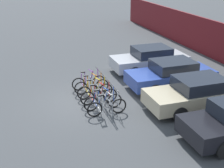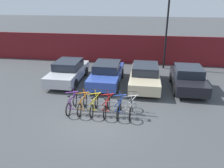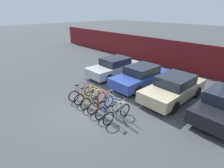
{
  "view_description": "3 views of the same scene",
  "coord_description": "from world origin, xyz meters",
  "px_view_note": "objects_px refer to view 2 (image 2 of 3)",
  "views": [
    {
      "loc": [
        12.6,
        -2.99,
        6.03
      ],
      "look_at": [
        0.59,
        1.08,
        0.94
      ],
      "focal_mm": 50.0,
      "sensor_mm": 36.0,
      "label": 1
    },
    {
      "loc": [
        2.1,
        -8.82,
        5.31
      ],
      "look_at": [
        0.39,
        2.37,
        0.82
      ],
      "focal_mm": 35.0,
      "sensor_mm": 36.0,
      "label": 2
    },
    {
      "loc": [
        6.5,
        -4.28,
        4.8
      ],
      "look_at": [
        0.11,
        1.55,
        1.09
      ],
      "focal_mm": 28.0,
      "sensor_mm": 36.0,
      "label": 3
    }
  ],
  "objects_px": {
    "bicycle_white": "(131,108)",
    "car_black": "(188,78)",
    "bicycle_orange": "(82,104)",
    "bicycle_yellow": "(94,105)",
    "car_blue": "(107,73)",
    "car_beige": "(145,76)",
    "bicycle_red": "(107,106)",
    "lamp_post": "(167,20)",
    "bike_rack": "(101,102)",
    "bicycle_purple": "(72,104)",
    "car_silver": "(68,71)",
    "bicycle_blue": "(119,107)"
  },
  "relations": [
    {
      "from": "bicycle_white",
      "to": "car_black",
      "type": "distance_m",
      "value": 5.02
    },
    {
      "from": "bicycle_orange",
      "to": "bicycle_yellow",
      "type": "distance_m",
      "value": 0.6
    },
    {
      "from": "bicycle_orange",
      "to": "car_black",
      "type": "distance_m",
      "value": 6.82
    },
    {
      "from": "bicycle_yellow",
      "to": "bicycle_white",
      "type": "bearing_deg",
      "value": -3.11
    },
    {
      "from": "car_blue",
      "to": "car_beige",
      "type": "relative_size",
      "value": 0.98
    },
    {
      "from": "car_beige",
      "to": "bicycle_red",
      "type": "bearing_deg",
      "value": -114.68
    },
    {
      "from": "bicycle_yellow",
      "to": "car_black",
      "type": "relative_size",
      "value": 0.43
    },
    {
      "from": "bicycle_yellow",
      "to": "car_black",
      "type": "distance_m",
      "value": 6.34
    },
    {
      "from": "car_blue",
      "to": "lamp_post",
      "type": "bearing_deg",
      "value": 45.6
    },
    {
      "from": "bike_rack",
      "to": "bicycle_white",
      "type": "bearing_deg",
      "value": -5.76
    },
    {
      "from": "bicycle_purple",
      "to": "bicycle_white",
      "type": "xyz_separation_m",
      "value": [
        2.95,
        0.0,
        0.0
      ]
    },
    {
      "from": "bicycle_orange",
      "to": "car_black",
      "type": "height_order",
      "value": "car_black"
    },
    {
      "from": "car_silver",
      "to": "car_blue",
      "type": "height_order",
      "value": "same"
    },
    {
      "from": "bicycle_yellow",
      "to": "car_silver",
      "type": "bearing_deg",
      "value": 120.67
    },
    {
      "from": "car_black",
      "to": "bicycle_blue",
      "type": "bearing_deg",
      "value": -134.75
    },
    {
      "from": "car_silver",
      "to": "lamp_post",
      "type": "height_order",
      "value": "lamp_post"
    },
    {
      "from": "bicycle_blue",
      "to": "bike_rack",
      "type": "bearing_deg",
      "value": 173.01
    },
    {
      "from": "bicycle_orange",
      "to": "bicycle_blue",
      "type": "bearing_deg",
      "value": -1.22
    },
    {
      "from": "bike_rack",
      "to": "car_blue",
      "type": "xyz_separation_m",
      "value": [
        -0.38,
        3.82,
        0.21
      ]
    },
    {
      "from": "lamp_post",
      "to": "bicycle_white",
      "type": "bearing_deg",
      "value": -104.53
    },
    {
      "from": "bicycle_purple",
      "to": "bicycle_orange",
      "type": "xyz_separation_m",
      "value": [
        0.55,
        0.0,
        0.0
      ]
    },
    {
      "from": "car_beige",
      "to": "bicycle_blue",
      "type": "bearing_deg",
      "value": -106.76
    },
    {
      "from": "car_silver",
      "to": "lamp_post",
      "type": "xyz_separation_m",
      "value": [
        6.58,
        3.92,
        3.04
      ]
    },
    {
      "from": "bicycle_purple",
      "to": "car_black",
      "type": "bearing_deg",
      "value": 33.65
    },
    {
      "from": "bicycle_blue",
      "to": "car_blue",
      "type": "relative_size",
      "value": 0.39
    },
    {
      "from": "bicycle_purple",
      "to": "bicycle_yellow",
      "type": "bearing_deg",
      "value": 1.9
    },
    {
      "from": "bicycle_yellow",
      "to": "bicycle_white",
      "type": "relative_size",
      "value": 1.0
    },
    {
      "from": "bicycle_yellow",
      "to": "car_blue",
      "type": "height_order",
      "value": "car_blue"
    },
    {
      "from": "bicycle_orange",
      "to": "bicycle_red",
      "type": "xyz_separation_m",
      "value": [
        1.23,
        0.0,
        0.0
      ]
    },
    {
      "from": "bicycle_white",
      "to": "car_blue",
      "type": "height_order",
      "value": "car_blue"
    },
    {
      "from": "car_silver",
      "to": "car_black",
      "type": "bearing_deg",
      "value": -1.63
    },
    {
      "from": "bicycle_red",
      "to": "car_blue",
      "type": "bearing_deg",
      "value": 97.32
    },
    {
      "from": "bike_rack",
      "to": "car_black",
      "type": "distance_m",
      "value": 5.98
    },
    {
      "from": "bicycle_purple",
      "to": "car_blue",
      "type": "distance_m",
      "value": 4.13
    },
    {
      "from": "car_blue",
      "to": "car_silver",
      "type": "bearing_deg",
      "value": 178.24
    },
    {
      "from": "bicycle_purple",
      "to": "lamp_post",
      "type": "relative_size",
      "value": 0.25
    },
    {
      "from": "bicycle_orange",
      "to": "bicycle_red",
      "type": "relative_size",
      "value": 1.0
    },
    {
      "from": "bicycle_blue",
      "to": "bicycle_red",
      "type": "bearing_deg",
      "value": -177.78
    },
    {
      "from": "bicycle_white",
      "to": "bicycle_orange",
      "type": "bearing_deg",
      "value": -179.54
    },
    {
      "from": "bicycle_red",
      "to": "bicycle_purple",
      "type": "bearing_deg",
      "value": 177.52
    },
    {
      "from": "car_blue",
      "to": "lamp_post",
      "type": "height_order",
      "value": "lamp_post"
    },
    {
      "from": "bike_rack",
      "to": "bicycle_blue",
      "type": "bearing_deg",
      "value": -9.2
    },
    {
      "from": "bicycle_blue",
      "to": "bicycle_white",
      "type": "xyz_separation_m",
      "value": [
        0.56,
        0.0,
        0.0
      ]
    },
    {
      "from": "bicycle_orange",
      "to": "car_beige",
      "type": "relative_size",
      "value": 0.38
    },
    {
      "from": "bicycle_purple",
      "to": "bicycle_orange",
      "type": "relative_size",
      "value": 1.0
    },
    {
      "from": "bike_rack",
      "to": "car_blue",
      "type": "bearing_deg",
      "value": 95.72
    },
    {
      "from": "bicycle_yellow",
      "to": "lamp_post",
      "type": "bearing_deg",
      "value": 61.01
    },
    {
      "from": "bicycle_purple",
      "to": "bicycle_blue",
      "type": "xyz_separation_m",
      "value": [
        2.39,
        0.0,
        0.0
      ]
    },
    {
      "from": "bicycle_white",
      "to": "car_beige",
      "type": "relative_size",
      "value": 0.38
    },
    {
      "from": "bicycle_red",
      "to": "lamp_post",
      "type": "distance_m",
      "value": 9.23
    }
  ]
}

